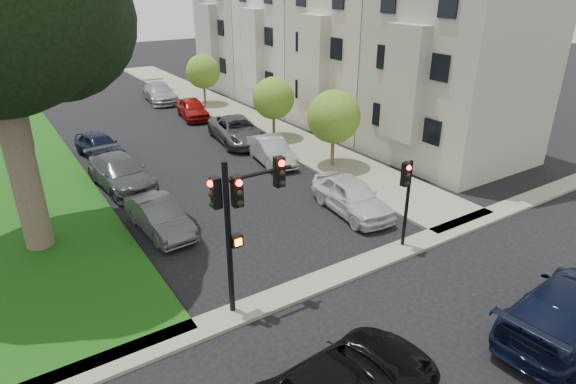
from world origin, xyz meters
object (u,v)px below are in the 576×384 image
traffic_signal_secondary (406,189)px  car_cross_far (570,309)px  small_tree_a (334,117)px  car_parked_6 (121,173)px  traffic_signal_main (239,209)px  small_tree_c (203,72)px  small_tree_b (273,98)px  car_parked_2 (237,130)px  car_parked_1 (271,151)px  car_parked_0 (352,196)px  car_parked_3 (193,109)px  car_parked_7 (99,146)px  car_parked_4 (160,93)px  car_parked_5 (160,217)px

traffic_signal_secondary → car_cross_far: traffic_signal_secondary is taller
small_tree_a → car_parked_6: 10.82m
traffic_signal_main → traffic_signal_secondary: (6.57, -0.04, -0.95)m
small_tree_c → car_cross_far: size_ratio=0.70×
small_tree_b → car_parked_2: bearing=163.6°
traffic_signal_main → car_parked_1: (7.27, 10.33, -2.66)m
car_parked_0 → car_parked_1: 7.05m
traffic_signal_main → car_parked_3: size_ratio=1.17×
small_tree_a → car_cross_far: bearing=-100.3°
small_tree_c → traffic_signal_main: bearing=-111.6°
small_tree_a → car_parked_3: bearing=100.2°
traffic_signal_secondary → car_parked_2: 14.69m
small_tree_a → car_parked_3: small_tree_a is taller
car_parked_3 → car_parked_6: car_parked_6 is taller
small_tree_a → car_parked_7: (-9.91, 8.21, -2.03)m
car_parked_4 → car_parked_7: bearing=-116.5°
car_parked_0 → car_parked_1: size_ratio=1.07×
car_cross_far → car_parked_0: bearing=-5.5°
small_tree_b → car_parked_1: 4.65m
car_parked_0 → car_parked_7: size_ratio=1.08×
car_parked_7 → car_cross_far: bearing=-80.2°
small_tree_b → car_parked_5: small_tree_b is taller
small_tree_b → car_parked_0: small_tree_b is taller
car_cross_far → car_parked_3: (0.18, 27.02, -0.10)m
traffic_signal_main → car_cross_far: bearing=-40.0°
car_parked_0 → traffic_signal_secondary: bearing=-91.1°
car_parked_6 → small_tree_b: bearing=8.9°
small_tree_a → traffic_signal_secondary: (-3.05, -8.05, -0.33)m
car_parked_1 → car_parked_7: car_parked_7 is taller
small_tree_b → car_parked_3: bearing=108.1°
car_parked_4 → car_parked_7: size_ratio=1.24×
traffic_signal_main → car_parked_5: (-0.44, 6.05, -2.68)m
car_parked_2 → car_parked_3: bearing=99.6°
small_tree_b → car_parked_0: 11.07m
small_tree_c → car_parked_2: 10.14m
traffic_signal_main → traffic_signal_secondary: 6.64m
small_tree_b → car_parked_3: size_ratio=0.92×
car_parked_2 → car_parked_4: 12.70m
traffic_signal_secondary → car_parked_2: traffic_signal_secondary is taller
car_parked_0 → car_parked_3: bearing=95.0°
car_parked_3 → car_parked_7: car_parked_3 is taller
car_parked_2 → car_cross_far: bearing=-82.7°
car_parked_1 → car_parked_5: bearing=-142.2°
small_tree_a → car_parked_6: bearing=161.5°
traffic_signal_secondary → car_parked_3: (0.69, 21.12, -1.69)m
small_tree_b → car_parked_4: 13.71m
car_parked_6 → small_tree_c: bearing=46.9°
car_parked_2 → car_parked_7: car_parked_2 is taller
car_parked_3 → car_parked_5: size_ratio=1.04×
traffic_signal_secondary → car_parked_0: bearing=83.0°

